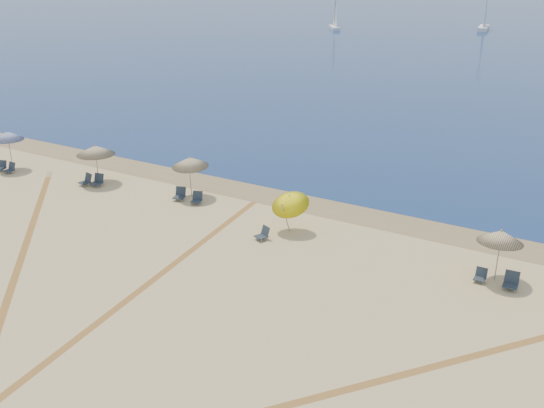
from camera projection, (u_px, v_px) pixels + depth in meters
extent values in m
plane|color=olive|center=(307.00, 202.00, 37.04)|extent=(500.00, 500.00, 0.00)
cylinder|color=gray|center=(10.00, 151.00, 42.09)|extent=(0.05, 0.05, 2.43)
cone|color=white|center=(8.00, 136.00, 41.69)|extent=(1.98, 1.98, 0.55)
sphere|color=gray|center=(7.00, 131.00, 41.58)|extent=(0.08, 0.08, 0.08)
cylinder|color=gray|center=(97.00, 165.00, 39.77)|extent=(0.05, 0.05, 2.24)
cone|color=beige|center=(95.00, 150.00, 39.40)|extent=(2.34, 2.34, 0.55)
sphere|color=gray|center=(95.00, 145.00, 39.29)|extent=(0.08, 0.08, 0.08)
cylinder|color=gray|center=(190.00, 178.00, 37.46)|extent=(0.05, 0.20, 2.28)
cone|color=beige|center=(190.00, 162.00, 37.14)|extent=(2.14, 2.17, 0.69)
sphere|color=gray|center=(190.00, 157.00, 37.03)|extent=(0.08, 0.08, 0.08)
cylinder|color=gray|center=(286.00, 217.00, 32.68)|extent=(0.05, 0.91, 1.86)
cone|color=yellow|center=(289.00, 201.00, 32.68)|extent=(1.95, 2.00, 1.33)
sphere|color=gray|center=(289.00, 195.00, 32.57)|extent=(0.08, 0.08, 0.08)
cylinder|color=gray|center=(498.00, 256.00, 28.21)|extent=(0.05, 0.20, 2.23)
cone|color=beige|center=(501.00, 237.00, 27.80)|extent=(1.99, 2.02, 0.69)
sphere|color=gray|center=(502.00, 230.00, 27.68)|extent=(0.08, 0.08, 0.08)
cube|color=#1C232C|center=(1.00, 169.00, 42.08)|extent=(0.70, 0.70, 0.05)
cube|color=#1C232C|center=(2.00, 164.00, 42.24)|extent=(0.58, 0.37, 0.49)
cylinder|color=#A5A5AD|center=(1.00, 171.00, 41.92)|extent=(0.02, 0.02, 0.18)
cube|color=#1C232C|center=(9.00, 171.00, 41.69)|extent=(0.59, 0.59, 0.05)
cube|color=#1C232C|center=(12.00, 166.00, 41.81)|extent=(0.57, 0.23, 0.50)
cylinder|color=#A5A5AD|center=(4.00, 172.00, 41.67)|extent=(0.02, 0.02, 0.18)
cylinder|color=#A5A5AD|center=(8.00, 173.00, 41.45)|extent=(0.02, 0.02, 0.18)
cube|color=#1C232C|center=(85.00, 183.00, 39.56)|extent=(0.71, 0.71, 0.05)
cube|color=#1C232C|center=(88.00, 177.00, 39.66)|extent=(0.63, 0.34, 0.53)
cylinder|color=#A5A5AD|center=(80.00, 184.00, 39.57)|extent=(0.03, 0.03, 0.19)
cylinder|color=#A5A5AD|center=(84.00, 186.00, 39.28)|extent=(0.03, 0.03, 0.19)
cube|color=#1C232C|center=(97.00, 183.00, 39.41)|extent=(0.71, 0.71, 0.06)
cube|color=#1C232C|center=(99.00, 178.00, 39.57)|extent=(0.64, 0.33, 0.55)
cylinder|color=#A5A5AD|center=(91.00, 186.00, 39.35)|extent=(0.03, 0.03, 0.20)
cylinder|color=#A5A5AD|center=(98.00, 187.00, 39.19)|extent=(0.03, 0.03, 0.20)
cube|color=#1C232C|center=(179.00, 197.00, 37.28)|extent=(0.74, 0.74, 0.06)
cube|color=#1C232C|center=(181.00, 191.00, 37.45)|extent=(0.64, 0.38, 0.54)
cylinder|color=#A5A5AD|center=(173.00, 200.00, 37.20)|extent=(0.03, 0.03, 0.20)
cylinder|color=#A5A5AD|center=(181.00, 200.00, 37.08)|extent=(0.03, 0.03, 0.20)
cube|color=#1C232C|center=(196.00, 201.00, 36.74)|extent=(0.73, 0.73, 0.05)
cube|color=#1C232C|center=(198.00, 195.00, 36.90)|extent=(0.61, 0.40, 0.51)
cylinder|color=#A5A5AD|center=(190.00, 204.00, 36.64)|extent=(0.02, 0.02, 0.19)
cylinder|color=#A5A5AD|center=(198.00, 204.00, 36.57)|extent=(0.02, 0.02, 0.19)
cube|color=#1C232C|center=(261.00, 237.00, 32.30)|extent=(0.72, 0.72, 0.05)
cube|color=#1C232C|center=(265.00, 231.00, 32.36)|extent=(0.58, 0.41, 0.49)
cylinder|color=#A5A5AD|center=(256.00, 238.00, 32.34)|extent=(0.02, 0.02, 0.18)
cylinder|color=#A5A5AD|center=(262.00, 241.00, 32.01)|extent=(0.02, 0.02, 0.18)
cube|color=#1C232C|center=(480.00, 279.00, 28.27)|extent=(0.49, 0.49, 0.04)
cube|color=#1C232C|center=(482.00, 272.00, 28.38)|extent=(0.49, 0.18, 0.44)
cylinder|color=#A5A5AD|center=(474.00, 281.00, 28.24)|extent=(0.02, 0.02, 0.16)
cylinder|color=#A5A5AD|center=(483.00, 283.00, 28.06)|extent=(0.02, 0.02, 0.16)
cube|color=#1C232C|center=(510.00, 285.00, 27.64)|extent=(0.64, 0.64, 0.06)
cube|color=#1C232C|center=(512.00, 277.00, 27.78)|extent=(0.62, 0.26, 0.55)
cylinder|color=#A5A5AD|center=(503.00, 288.00, 27.60)|extent=(0.03, 0.03, 0.20)
cylinder|color=#A5A5AD|center=(515.00, 291.00, 27.39)|extent=(0.03, 0.03, 0.20)
cube|color=white|center=(483.00, 28.00, 110.90)|extent=(2.39, 6.15, 0.65)
cylinder|color=gray|center=(486.00, 3.00, 109.32)|extent=(0.13, 0.13, 8.71)
cube|color=white|center=(334.00, 28.00, 112.02)|extent=(3.74, 4.72, 0.53)
cylinder|color=gray|center=(335.00, 7.00, 110.74)|extent=(0.11, 0.11, 7.06)
plane|color=tan|center=(113.00, 311.00, 26.08)|extent=(30.63, 30.63, 0.00)
plane|color=tan|center=(129.00, 298.00, 27.00)|extent=(30.63, 30.63, 0.00)
plane|color=tan|center=(278.00, 408.00, 20.64)|extent=(39.33, 39.33, 0.00)
plane|color=tan|center=(13.00, 281.00, 28.37)|extent=(39.54, 39.54, 0.00)
plane|color=tan|center=(17.00, 270.00, 29.36)|extent=(39.54, 39.54, 0.00)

